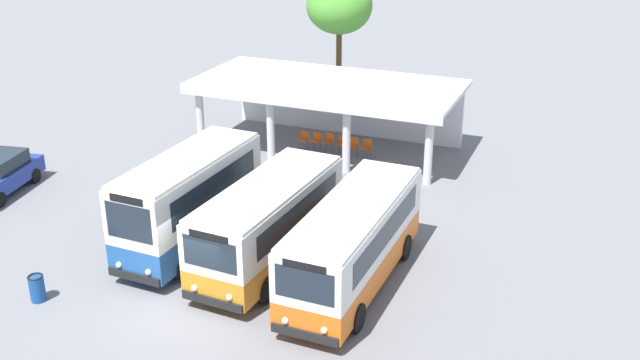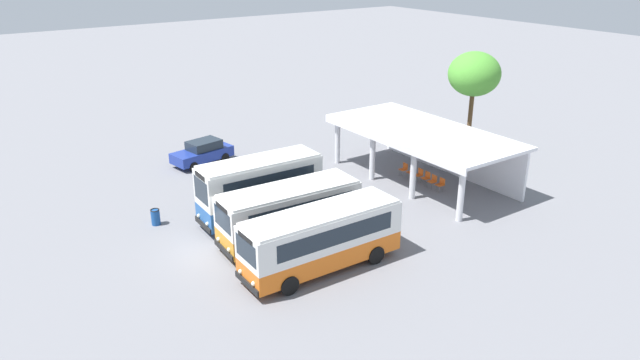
{
  "view_description": "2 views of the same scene",
  "coord_description": "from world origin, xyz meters",
  "px_view_note": "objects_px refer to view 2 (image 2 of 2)",
  "views": [
    {
      "loc": [
        11.26,
        -16.63,
        12.73
      ],
      "look_at": [
        1.94,
        6.04,
        2.32
      ],
      "focal_mm": 41.32,
      "sensor_mm": 36.0,
      "label": 1
    },
    {
      "loc": [
        24.02,
        -10.55,
        14.15
      ],
      "look_at": [
        -1.67,
        7.3,
        1.61
      ],
      "focal_mm": 33.06,
      "sensor_mm": 36.0,
      "label": 2
    }
  ],
  "objects_px": {
    "city_bus_middle_cream": "(321,237)",
    "parked_car_flank": "(203,152)",
    "waiting_chair_end_by_column": "(404,168)",
    "waiting_chair_fifth_seat": "(433,180)",
    "waiting_chair_far_end_seat": "(441,184)",
    "waiting_chair_second_from_end": "(412,171)",
    "waiting_chair_middle_seat": "(419,174)",
    "city_bus_second_in_row": "(289,212)",
    "litter_bin_apron": "(156,217)",
    "waiting_chair_fourth_seat": "(426,177)",
    "city_bus_nearest_orange": "(260,187)"
  },
  "relations": [
    {
      "from": "city_bus_second_in_row",
      "to": "litter_bin_apron",
      "type": "distance_m",
      "value": 7.71
    },
    {
      "from": "waiting_chair_end_by_column",
      "to": "waiting_chair_fifth_seat",
      "type": "distance_m",
      "value": 2.61
    },
    {
      "from": "waiting_chair_fourth_seat",
      "to": "waiting_chair_fifth_seat",
      "type": "xyz_separation_m",
      "value": [
        0.65,
        -0.08,
        0.0
      ]
    },
    {
      "from": "city_bus_middle_cream",
      "to": "waiting_chair_fourth_seat",
      "type": "bearing_deg",
      "value": 112.56
    },
    {
      "from": "waiting_chair_fourth_seat",
      "to": "litter_bin_apron",
      "type": "bearing_deg",
      "value": -104.71
    },
    {
      "from": "city_bus_nearest_orange",
      "to": "waiting_chair_middle_seat",
      "type": "xyz_separation_m",
      "value": [
        0.95,
        11.06,
        -1.39
      ]
    },
    {
      "from": "litter_bin_apron",
      "to": "city_bus_nearest_orange",
      "type": "bearing_deg",
      "value": 62.52
    },
    {
      "from": "waiting_chair_second_from_end",
      "to": "waiting_chair_fourth_seat",
      "type": "distance_m",
      "value": 1.31
    },
    {
      "from": "parked_car_flank",
      "to": "waiting_chair_end_by_column",
      "type": "bearing_deg",
      "value": 45.26
    },
    {
      "from": "waiting_chair_middle_seat",
      "to": "waiting_chair_fifth_seat",
      "type": "relative_size",
      "value": 1.0
    },
    {
      "from": "waiting_chair_second_from_end",
      "to": "waiting_chair_fourth_seat",
      "type": "bearing_deg",
      "value": 1.98
    },
    {
      "from": "waiting_chair_fourth_seat",
      "to": "waiting_chair_middle_seat",
      "type": "bearing_deg",
      "value": 178.84
    },
    {
      "from": "parked_car_flank",
      "to": "waiting_chair_fourth_seat",
      "type": "height_order",
      "value": "parked_car_flank"
    },
    {
      "from": "waiting_chair_middle_seat",
      "to": "litter_bin_apron",
      "type": "relative_size",
      "value": 0.96
    },
    {
      "from": "city_bus_second_in_row",
      "to": "city_bus_middle_cream",
      "type": "distance_m",
      "value": 3.18
    },
    {
      "from": "waiting_chair_end_by_column",
      "to": "waiting_chair_second_from_end",
      "type": "distance_m",
      "value": 0.66
    },
    {
      "from": "waiting_chair_middle_seat",
      "to": "waiting_chair_far_end_seat",
      "type": "distance_m",
      "value": 1.96
    },
    {
      "from": "waiting_chair_second_from_end",
      "to": "waiting_chair_middle_seat",
      "type": "height_order",
      "value": "same"
    },
    {
      "from": "waiting_chair_far_end_seat",
      "to": "litter_bin_apron",
      "type": "xyz_separation_m",
      "value": [
        -5.53,
        -16.03,
        -0.07
      ]
    },
    {
      "from": "city_bus_middle_cream",
      "to": "waiting_chair_second_from_end",
      "type": "distance_m",
      "value": 12.9
    },
    {
      "from": "city_bus_middle_cream",
      "to": "parked_car_flank",
      "type": "bearing_deg",
      "value": 174.92
    },
    {
      "from": "waiting_chair_end_by_column",
      "to": "waiting_chair_far_end_seat",
      "type": "distance_m",
      "value": 3.27
    },
    {
      "from": "city_bus_second_in_row",
      "to": "waiting_chair_end_by_column",
      "type": "xyz_separation_m",
      "value": [
        -3.52,
        11.03,
        -1.14
      ]
    },
    {
      "from": "city_bus_nearest_orange",
      "to": "parked_car_flank",
      "type": "xyz_separation_m",
      "value": [
        -10.09,
        1.11,
        -1.08
      ]
    },
    {
      "from": "parked_car_flank",
      "to": "waiting_chair_end_by_column",
      "type": "relative_size",
      "value": 5.15
    },
    {
      "from": "waiting_chair_fourth_seat",
      "to": "waiting_chair_fifth_seat",
      "type": "bearing_deg",
      "value": -7.1
    },
    {
      "from": "city_bus_nearest_orange",
      "to": "city_bus_second_in_row",
      "type": "xyz_separation_m",
      "value": [
        3.17,
        -0.09,
        -0.25
      ]
    },
    {
      "from": "parked_car_flank",
      "to": "waiting_chair_fifth_seat",
      "type": "bearing_deg",
      "value": 38.58
    },
    {
      "from": "city_bus_second_in_row",
      "to": "litter_bin_apron",
      "type": "xyz_separation_m",
      "value": [
        -5.79,
        -4.95,
        -1.2
      ]
    },
    {
      "from": "waiting_chair_far_end_seat",
      "to": "waiting_chair_fifth_seat",
      "type": "bearing_deg",
      "value": -177.87
    },
    {
      "from": "city_bus_second_in_row",
      "to": "litter_bin_apron",
      "type": "bearing_deg",
      "value": -139.47
    },
    {
      "from": "waiting_chair_second_from_end",
      "to": "parked_car_flank",
      "type": "bearing_deg",
      "value": -136.41
    },
    {
      "from": "waiting_chair_fourth_seat",
      "to": "litter_bin_apron",
      "type": "height_order",
      "value": "litter_bin_apron"
    },
    {
      "from": "city_bus_middle_cream",
      "to": "parked_car_flank",
      "type": "height_order",
      "value": "city_bus_middle_cream"
    },
    {
      "from": "city_bus_second_in_row",
      "to": "parked_car_flank",
      "type": "distance_m",
      "value": 13.34
    },
    {
      "from": "parked_car_flank",
      "to": "litter_bin_apron",
      "type": "distance_m",
      "value": 9.69
    },
    {
      "from": "waiting_chair_middle_seat",
      "to": "waiting_chair_second_from_end",
      "type": "bearing_deg",
      "value": -174.88
    },
    {
      "from": "waiting_chair_fifth_seat",
      "to": "waiting_chair_middle_seat",
      "type": "bearing_deg",
      "value": 175.86
    },
    {
      "from": "waiting_chair_far_end_seat",
      "to": "waiting_chair_second_from_end",
      "type": "bearing_deg",
      "value": 179.74
    },
    {
      "from": "parked_car_flank",
      "to": "waiting_chair_far_end_seat",
      "type": "distance_m",
      "value": 16.33
    },
    {
      "from": "city_bus_second_in_row",
      "to": "waiting_chair_fourth_seat",
      "type": "distance_m",
      "value": 11.3
    },
    {
      "from": "city_bus_nearest_orange",
      "to": "city_bus_second_in_row",
      "type": "relative_size",
      "value": 0.93
    },
    {
      "from": "waiting_chair_end_by_column",
      "to": "waiting_chair_second_from_end",
      "type": "height_order",
      "value": "same"
    },
    {
      "from": "waiting_chair_end_by_column",
      "to": "litter_bin_apron",
      "type": "height_order",
      "value": "litter_bin_apron"
    },
    {
      "from": "city_bus_second_in_row",
      "to": "waiting_chair_far_end_seat",
      "type": "relative_size",
      "value": 8.62
    },
    {
      "from": "parked_car_flank",
      "to": "waiting_chair_middle_seat",
      "type": "bearing_deg",
      "value": 42.01
    },
    {
      "from": "waiting_chair_end_by_column",
      "to": "waiting_chair_second_from_end",
      "type": "relative_size",
      "value": 1.0
    },
    {
      "from": "city_bus_middle_cream",
      "to": "waiting_chair_far_end_seat",
      "type": "xyz_separation_m",
      "value": [
        -3.42,
        11.33,
        -1.13
      ]
    },
    {
      "from": "waiting_chair_second_from_end",
      "to": "waiting_chair_far_end_seat",
      "type": "xyz_separation_m",
      "value": [
        2.61,
        -0.01,
        0.0
      ]
    },
    {
      "from": "waiting_chair_end_by_column",
      "to": "waiting_chair_fourth_seat",
      "type": "xyz_separation_m",
      "value": [
        1.96,
        0.11,
        0.0
      ]
    }
  ]
}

